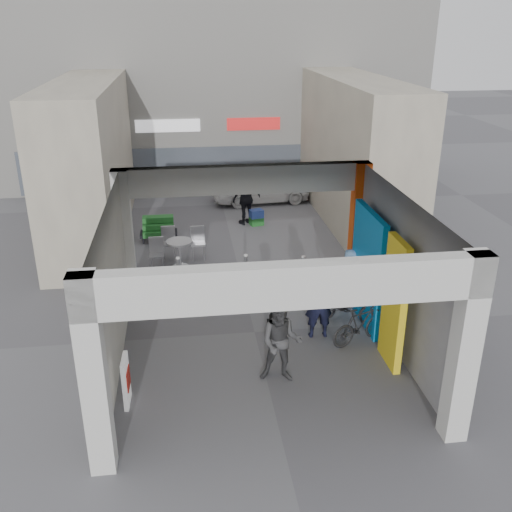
{
  "coord_description": "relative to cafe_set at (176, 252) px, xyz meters",
  "views": [
    {
      "loc": [
        -1.48,
        -11.58,
        6.83
      ],
      "look_at": [
        0.17,
        1.0,
        1.52
      ],
      "focal_mm": 40.0,
      "sensor_mm": 36.0,
      "label": 1
    }
  ],
  "objects": [
    {
      "name": "bicycle_front",
      "position": [
        4.09,
        -4.24,
        0.11
      ],
      "size": [
        1.84,
        1.39,
        0.93
      ],
      "primitive_type": "imported",
      "rotation": [
        0.0,
        0.0,
        1.07
      ],
      "color": "black",
      "rests_on": "ground"
    },
    {
      "name": "man_back_turned",
      "position": [
        2.11,
        -6.32,
        0.52
      ],
      "size": [
        0.97,
        0.83,
        1.75
      ],
      "primitive_type": "imported",
      "rotation": [
        0.0,
        0.0,
        -0.22
      ],
      "color": "#3E3F41",
      "rests_on": "ground"
    },
    {
      "name": "plaza_bldg_right",
      "position": [
        6.32,
        3.12,
        2.15
      ],
      "size": [
        2.0,
        9.0,
        5.0
      ],
      "primitive_type": "cube",
      "color": "#B6AE97",
      "rests_on": "ground"
    },
    {
      "name": "bollard_center",
      "position": [
        1.9,
        -1.93,
        0.12
      ],
      "size": [
        0.09,
        0.09,
        0.94
      ],
      "primitive_type": "cylinder",
      "color": "#96999F",
      "rests_on": "ground"
    },
    {
      "name": "man_elderly",
      "position": [
        4.37,
        -3.37,
        0.42
      ],
      "size": [
        0.86,
        0.67,
        1.55
      ],
      "primitive_type": "imported",
      "rotation": [
        0.0,
        0.0,
        -0.26
      ],
      "color": "#5D86B5",
      "rests_on": "ground"
    },
    {
      "name": "man_crates",
      "position": [
        2.52,
        3.25,
        0.59
      ],
      "size": [
        1.2,
        0.88,
        1.89
      ],
      "primitive_type": "imported",
      "rotation": [
        0.0,
        0.0,
        3.57
      ],
      "color": "black",
      "rests_on": "ground"
    },
    {
      "name": "border_collie",
      "position": [
        2.27,
        -4.4,
        -0.11
      ],
      "size": [
        0.22,
        0.44,
        0.6
      ],
      "rotation": [
        0.0,
        0.0,
        0.07
      ],
      "color": "black",
      "rests_on": "ground"
    },
    {
      "name": "advert_board_near",
      "position": [
        -0.92,
        -6.71,
        0.16
      ],
      "size": [
        0.11,
        0.55,
        1.0
      ],
      "rotation": [
        0.0,
        0.0,
        -0.03
      ],
      "color": "white",
      "rests_on": "ground"
    },
    {
      "name": "crate_stack",
      "position": [
        2.85,
        3.08,
        -0.07
      ],
      "size": [
        0.52,
        0.45,
        0.56
      ],
      "rotation": [
        0.0,
        0.0,
        0.26
      ],
      "color": "#1A5618",
      "rests_on": "ground"
    },
    {
      "name": "bicycle_rear",
      "position": [
        4.12,
        -5.14,
        0.1
      ],
      "size": [
        1.54,
        0.96,
        0.9
      ],
      "primitive_type": "imported",
      "rotation": [
        0.0,
        0.0,
        1.96
      ],
      "color": "black",
      "rests_on": "ground"
    },
    {
      "name": "advert_board_far",
      "position": [
        -0.92,
        -3.1,
        0.16
      ],
      "size": [
        0.18,
        0.56,
        1.0
      ],
      "rotation": [
        0.0,
        0.0,
        -0.17
      ],
      "color": "white",
      "rests_on": "ground"
    },
    {
      "name": "produce_stand",
      "position": [
        -0.56,
        1.96,
        -0.04
      ],
      "size": [
        1.21,
        0.65,
        0.79
      ],
      "rotation": [
        0.0,
        0.0,
        0.1
      ],
      "color": "black",
      "rests_on": "ground"
    },
    {
      "name": "cafe_set",
      "position": [
        0.0,
        0.0,
        0.0
      ],
      "size": [
        1.64,
        1.33,
        0.99
      ],
      "rotation": [
        0.0,
        0.0,
        -0.4
      ],
      "color": "#A09FA4",
      "rests_on": "ground"
    },
    {
      "name": "bollard_right",
      "position": [
        3.48,
        -1.95,
        0.06
      ],
      "size": [
        0.09,
        0.09,
        0.82
      ],
      "primitive_type": "cylinder",
      "color": "#96999F",
      "rests_on": "ground"
    },
    {
      "name": "plaza_bldg_left",
      "position": [
        -2.68,
        3.12,
        2.15
      ],
      "size": [
        2.0,
        9.0,
        5.0
      ],
      "primitive_type": "cube",
      "color": "#B6AE97",
      "rests_on": "ground"
    },
    {
      "name": "far_building",
      "position": [
        1.82,
        9.61,
        3.64
      ],
      "size": [
        18.0,
        4.08,
        8.0
      ],
      "color": "silver",
      "rests_on": "ground"
    },
    {
      "name": "arcade_canopy",
      "position": [
        2.36,
        -5.2,
        1.95
      ],
      "size": [
        6.4,
        6.45,
        6.4
      ],
      "color": "silver",
      "rests_on": "ground"
    },
    {
      "name": "white_van",
      "position": [
        3.38,
        5.8,
        0.3
      ],
      "size": [
        3.95,
        1.87,
        1.31
      ],
      "primitive_type": "imported",
      "rotation": [
        0.0,
        0.0,
        1.66
      ],
      "color": "white",
      "rests_on": "ground"
    },
    {
      "name": "ground",
      "position": [
        1.82,
        -4.38,
        -0.35
      ],
      "size": [
        90.0,
        90.0,
        0.0
      ],
      "primitive_type": "plane",
      "color": "#5C5C61",
      "rests_on": "ground"
    },
    {
      "name": "bollard_left",
      "position": [
        0.09,
        -1.99,
        0.14
      ],
      "size": [
        0.09,
        0.09,
        0.99
      ],
      "primitive_type": "cylinder",
      "color": "#96999F",
      "rests_on": "ground"
    },
    {
      "name": "man_with_dog",
      "position": [
        3.25,
        -4.74,
        0.53
      ],
      "size": [
        0.65,
        0.43,
        1.76
      ],
      "primitive_type": "imported",
      "rotation": [
        0.0,
        0.0,
        3.15
      ],
      "color": "black",
      "rests_on": "ground"
    }
  ]
}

